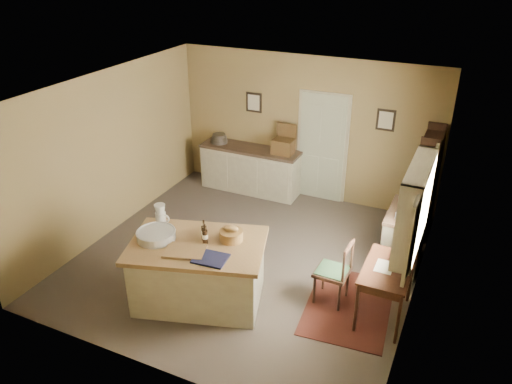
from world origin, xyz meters
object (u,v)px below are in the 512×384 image
(shelving_unit, at_px, (429,183))
(writing_desk, at_px, (387,274))
(right_cabinet, at_px, (404,237))
(desk_chair, at_px, (332,272))
(sideboard, at_px, (251,168))
(work_island, at_px, (198,270))

(shelving_unit, bearing_deg, writing_desk, -93.44)
(right_cabinet, distance_m, shelving_unit, 1.21)
(desk_chair, height_order, shelving_unit, shelving_unit)
(desk_chair, bearing_deg, right_cabinet, 64.32)
(writing_desk, bearing_deg, sideboard, 140.12)
(work_island, bearing_deg, right_cabinet, 24.20)
(desk_chair, relative_size, right_cabinet, 0.95)
(writing_desk, bearing_deg, shelving_unit, 86.56)
(work_island, xyz_separation_m, writing_desk, (2.38, 0.72, 0.19))
(work_island, xyz_separation_m, sideboard, (-0.81, 3.38, -0.00))
(desk_chair, height_order, right_cabinet, right_cabinet)
(right_cabinet, relative_size, shelving_unit, 0.54)
(desk_chair, bearing_deg, shelving_unit, 73.08)
(desk_chair, xyz_separation_m, shelving_unit, (0.87, 2.44, 0.44))
(writing_desk, xyz_separation_m, right_cabinet, (-0.00, 1.36, -0.22))
(writing_desk, height_order, shelving_unit, shelving_unit)
(shelving_unit, bearing_deg, sideboard, 176.57)
(right_cabinet, bearing_deg, shelving_unit, 82.36)
(desk_chair, xyz_separation_m, right_cabinet, (0.72, 1.34, -0.01))
(sideboard, xyz_separation_m, writing_desk, (3.19, -2.67, 0.19))
(work_island, distance_m, shelving_unit, 4.09)
(writing_desk, xyz_separation_m, desk_chair, (-0.72, 0.02, -0.21))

